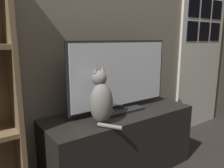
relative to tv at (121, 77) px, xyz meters
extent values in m
cube|color=#756B5B|center=(-0.04, 0.23, 0.48)|extent=(4.80, 0.05, 2.60)
cube|color=black|center=(-0.04, -0.05, -0.55)|extent=(1.27, 0.47, 0.54)
cube|color=black|center=(0.00, 0.00, -0.28)|extent=(0.36, 0.21, 0.02)
cylinder|color=black|center=(0.00, 0.00, -0.25)|extent=(0.04, 0.04, 0.03)
cube|color=black|center=(0.00, 0.00, 0.02)|extent=(0.96, 0.02, 0.55)
cube|color=white|center=(0.00, -0.01, 0.02)|extent=(0.92, 0.01, 0.51)
ellipsoid|color=gray|center=(-0.29, -0.16, -0.14)|extent=(0.17, 0.16, 0.29)
ellipsoid|color=silver|center=(-0.29, -0.10, -0.15)|extent=(0.09, 0.05, 0.16)
sphere|color=gray|center=(-0.29, -0.13, 0.04)|extent=(0.11, 0.11, 0.11)
cone|color=gray|center=(-0.32, -0.13, 0.10)|extent=(0.04, 0.04, 0.04)
cone|color=gray|center=(-0.26, -0.13, 0.10)|extent=(0.04, 0.04, 0.04)
cylinder|color=gray|center=(-0.30, -0.26, -0.27)|extent=(0.12, 0.17, 0.03)
cube|color=brown|center=(-0.81, 0.05, 0.00)|extent=(0.03, 0.28, 1.64)
cube|color=silver|center=(1.42, 0.19, 0.20)|extent=(0.84, 0.03, 2.05)
cube|color=black|center=(1.18, 0.17, 0.40)|extent=(0.20, 0.01, 0.22)
cube|color=black|center=(1.18, 0.17, 0.66)|extent=(0.20, 0.01, 0.22)
cube|color=black|center=(1.42, 0.17, 0.40)|extent=(0.20, 0.01, 0.22)
cube|color=black|center=(1.42, 0.17, 0.66)|extent=(0.20, 0.01, 0.22)
cube|color=black|center=(1.66, 0.17, 0.40)|extent=(0.20, 0.01, 0.22)
cube|color=black|center=(1.66, 0.17, 0.66)|extent=(0.20, 0.01, 0.22)
camera|label=1|loc=(-1.09, -1.40, 0.31)|focal=35.00mm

